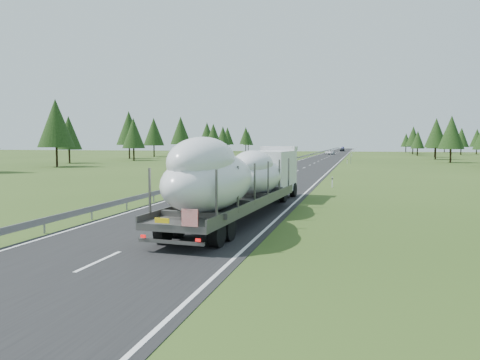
% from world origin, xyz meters
% --- Properties ---
extents(ground, '(400.00, 400.00, 0.00)m').
position_xyz_m(ground, '(0.00, 0.00, 0.00)').
color(ground, '#2D4517').
rests_on(ground, ground).
extents(road_surface, '(10.00, 400.00, 0.02)m').
position_xyz_m(road_surface, '(0.00, 100.00, 0.01)').
color(road_surface, black).
rests_on(road_surface, ground).
extents(guardrail, '(0.10, 400.00, 0.76)m').
position_xyz_m(guardrail, '(-5.30, 99.94, 0.60)').
color(guardrail, slate).
rests_on(guardrail, ground).
extents(marker_posts, '(0.13, 350.08, 1.00)m').
position_xyz_m(marker_posts, '(6.50, 155.00, 0.54)').
color(marker_posts, silver).
rests_on(marker_posts, ground).
extents(highway_sign, '(0.08, 0.90, 2.60)m').
position_xyz_m(highway_sign, '(7.20, 80.00, 1.81)').
color(highway_sign, slate).
rests_on(highway_sign, ground).
extents(tree_line_left, '(15.31, 240.83, 12.36)m').
position_xyz_m(tree_line_left, '(-44.79, 83.22, 7.23)').
color(tree_line_left, black).
rests_on(tree_line_left, ground).
extents(boat_truck, '(3.98, 21.60, 4.53)m').
position_xyz_m(boat_truck, '(2.60, 10.71, 2.39)').
color(boat_truck, silver).
rests_on(boat_truck, ground).
extents(distant_van, '(2.87, 5.73, 1.56)m').
position_xyz_m(distant_van, '(-1.00, 145.63, 0.78)').
color(distant_van, white).
rests_on(distant_van, ground).
extents(distant_car_dark, '(2.18, 4.73, 1.57)m').
position_xyz_m(distant_car_dark, '(1.03, 200.09, 0.79)').
color(distant_car_dark, black).
rests_on(distant_car_dark, ground).
extents(distant_car_blue, '(1.74, 4.08, 1.31)m').
position_xyz_m(distant_car_blue, '(-1.81, 283.78, 0.65)').
color(distant_car_blue, '#191947').
rests_on(distant_car_blue, ground).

